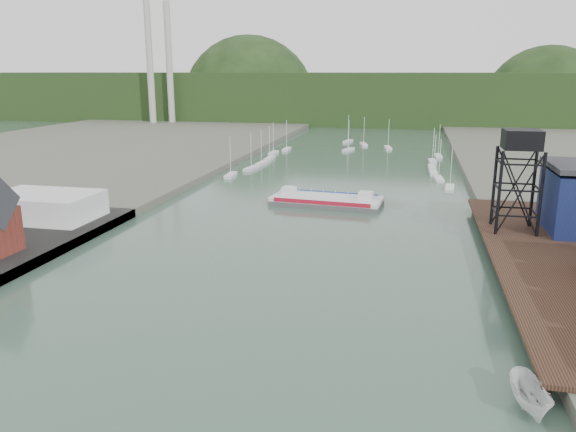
% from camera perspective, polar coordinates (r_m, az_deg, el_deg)
% --- Properties ---
extents(ground, '(600.00, 600.00, 0.00)m').
position_cam_1_polar(ground, '(47.30, -14.07, -20.51)').
color(ground, '#304B3E').
rests_on(ground, ground).
extents(east_pier, '(14.00, 70.00, 2.45)m').
position_cam_1_polar(east_pier, '(85.03, 24.47, -3.88)').
color(east_pier, black).
rests_on(east_pier, ground).
extents(white_shed, '(18.00, 12.00, 4.50)m').
position_cam_1_polar(white_shed, '(107.45, -23.49, 0.94)').
color(white_shed, silver).
rests_on(white_shed, west_quay).
extents(lift_tower, '(6.50, 6.50, 16.00)m').
position_cam_1_polar(lift_tower, '(94.30, 22.61, 6.60)').
color(lift_tower, black).
rests_on(lift_tower, east_pier).
extents(marina_sailboats, '(57.71, 92.65, 0.90)m').
position_cam_1_polar(marina_sailboats, '(175.67, 6.39, 5.75)').
color(marina_sailboats, silver).
rests_on(marina_sailboats, ground).
extents(smokestacks, '(11.20, 8.20, 60.00)m').
position_cam_1_polar(smokestacks, '(294.43, -12.91, 14.77)').
color(smokestacks, '#ADAEA9').
rests_on(smokestacks, ground).
extents(distant_hills, '(500.00, 120.00, 80.00)m').
position_cam_1_polar(distant_hills, '(336.73, 8.89, 11.53)').
color(distant_hills, black).
rests_on(distant_hills, ground).
extents(chain_ferry, '(23.29, 11.05, 3.25)m').
position_cam_1_polar(chain_ferry, '(116.21, 3.93, 1.60)').
color(chain_ferry, '#4C4C4F').
rests_on(chain_ferry, ground).
extents(motorboat, '(3.29, 6.85, 2.55)m').
position_cam_1_polar(motorboat, '(51.53, 23.41, -16.51)').
color(motorboat, silver).
rests_on(motorboat, ground).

